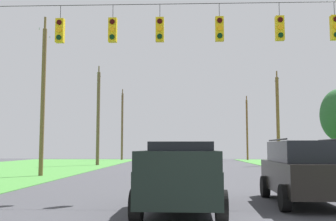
# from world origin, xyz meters

# --- Properties ---
(lane_dash_0) EXTENTS (2.50, 0.15, 0.01)m
(lane_dash_0) POSITION_xyz_m (0.00, 8.88, 0.00)
(lane_dash_0) COLOR white
(lane_dash_0) RESTS_ON ground
(lane_dash_1) EXTENTS (2.50, 0.15, 0.01)m
(lane_dash_1) POSITION_xyz_m (0.00, 16.73, 0.00)
(lane_dash_1) COLOR white
(lane_dash_1) RESTS_ON ground
(lane_dash_2) EXTENTS (2.50, 0.15, 0.01)m
(lane_dash_2) POSITION_xyz_m (0.00, 23.50, 0.00)
(lane_dash_2) COLOR white
(lane_dash_2) RESTS_ON ground
(lane_dash_3) EXTENTS (2.50, 0.15, 0.01)m
(lane_dash_3) POSITION_xyz_m (0.00, 31.27, 0.00)
(lane_dash_3) COLOR white
(lane_dash_3) RESTS_ON ground
(lane_dash_4) EXTENTS (2.50, 0.15, 0.01)m
(lane_dash_4) POSITION_xyz_m (0.00, 35.57, 0.00)
(lane_dash_4) COLOR white
(lane_dash_4) RESTS_ON ground
(overhead_signal_span) EXTENTS (16.75, 0.31, 7.88)m
(overhead_signal_span) POSITION_xyz_m (0.08, 9.07, 4.55)
(overhead_signal_span) COLOR brown
(overhead_signal_span) RESTS_ON ground
(pickup_truck) EXTENTS (2.40, 5.45, 1.95)m
(pickup_truck) POSITION_xyz_m (-0.43, 5.53, 0.97)
(pickup_truck) COLOR black
(pickup_truck) RESTS_ON ground
(suv_black) EXTENTS (2.37, 4.87, 2.05)m
(suv_black) POSITION_xyz_m (3.49, 7.01, 1.06)
(suv_black) COLOR black
(suv_black) RESTS_ON ground
(distant_car_crossing_white) EXTENTS (2.32, 4.44, 1.52)m
(distant_car_crossing_white) POSITION_xyz_m (9.07, 26.84, 0.79)
(distant_car_crossing_white) COLOR silver
(distant_car_crossing_white) RESTS_ON ground
(utility_pole_far_right) EXTENTS (0.34, 1.80, 9.89)m
(utility_pole_far_right) POSITION_xyz_m (9.59, 35.68, 4.74)
(utility_pole_far_right) COLOR brown
(utility_pole_far_right) RESTS_ON ground
(utility_pole_near_left) EXTENTS (0.27, 1.76, 9.42)m
(utility_pole_near_left) POSITION_xyz_m (9.03, 52.08, 4.58)
(utility_pole_near_left) COLOR brown
(utility_pole_near_left) RESTS_ON ground
(utility_pole_far_left) EXTENTS (0.27, 2.00, 10.30)m
(utility_pole_far_left) POSITION_xyz_m (-9.34, 18.90, 4.96)
(utility_pole_far_left) COLOR brown
(utility_pole_far_left) RESTS_ON ground
(utility_pole_distant_right) EXTENTS (0.34, 1.78, 10.31)m
(utility_pole_distant_right) POSITION_xyz_m (-9.12, 34.42, 5.04)
(utility_pole_distant_right) COLOR brown
(utility_pole_distant_right) RESTS_ON ground
(utility_pole_distant_left) EXTENTS (0.31, 1.98, 10.52)m
(utility_pole_distant_left) POSITION_xyz_m (-9.35, 52.13, 5.21)
(utility_pole_distant_left) COLOR brown
(utility_pole_distant_left) RESTS_ON ground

